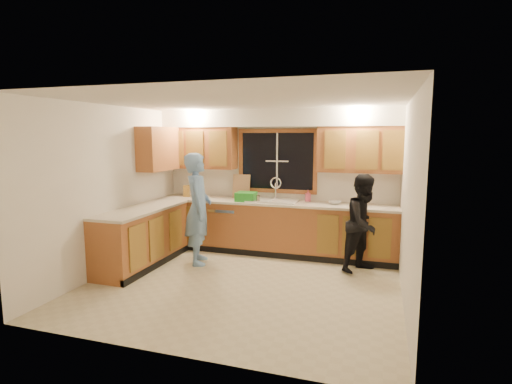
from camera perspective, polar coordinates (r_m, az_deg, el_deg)
floor at (r=5.69m, az=-1.99°, el=-13.06°), size 4.20×4.20×0.00m
ceiling at (r=5.33m, az=-2.12°, el=12.91°), size 4.20×4.20×0.00m
wall_back at (r=7.17m, az=3.04°, el=1.64°), size 4.20×0.00×4.20m
wall_left at (r=6.38m, az=-20.12°, el=0.36°), size 0.00×3.80×3.80m
wall_right at (r=5.07m, az=20.91°, el=-1.53°), size 0.00×3.80×3.80m
base_cabinets_back at (r=7.02m, az=2.38°, el=-5.21°), size 4.20×0.60×0.88m
base_cabinets_left at (r=6.64m, az=-15.86°, el=-6.30°), size 0.60×1.90×0.88m
countertop_back at (r=6.92m, az=2.37°, el=-1.52°), size 4.20×0.63×0.04m
countertop_left at (r=6.53m, az=-15.91°, el=-2.39°), size 0.63×1.90×0.04m
upper_cabinets_left at (r=7.46m, az=-7.96°, el=6.25°), size 1.35×0.33×0.75m
upper_cabinets_right at (r=6.75m, az=14.57°, el=5.89°), size 1.35×0.33×0.75m
upper_cabinets_return at (r=7.16m, az=-13.80°, el=6.02°), size 0.33×0.90×0.75m
soffit at (r=6.96m, az=2.74°, el=10.51°), size 4.20×0.35×0.30m
window_frame at (r=7.13m, az=3.04°, el=4.42°), size 1.44×0.03×1.14m
sink at (r=6.94m, az=2.41°, el=-1.78°), size 0.86×0.52×0.57m
dishwasher at (r=7.28m, az=-4.14°, el=-4.98°), size 0.60×0.56×0.82m
stove at (r=6.18m, az=-18.79°, el=-7.37°), size 0.58×0.75×0.90m
man at (r=6.45m, az=-8.26°, el=-2.37°), size 0.64×0.76×1.78m
woman at (r=6.23m, az=15.26°, el=-4.33°), size 0.89×0.92×1.49m
knife_block at (r=7.54m, az=-9.90°, el=0.15°), size 0.15×0.14×0.22m
cutting_board at (r=7.30m, az=-2.11°, el=0.84°), size 0.33×0.13×0.42m
dish_crate at (r=6.95m, az=-1.42°, el=-0.66°), size 0.34×0.32×0.15m
soap_bottle at (r=6.97m, az=7.43°, el=-0.51°), size 0.11×0.11×0.20m
bowl at (r=6.77m, az=11.21°, el=-1.49°), size 0.24×0.24×0.05m
can_left at (r=6.79m, az=0.28°, el=-1.00°), size 0.09×0.09×0.12m
can_right at (r=6.92m, az=-0.46°, el=-0.87°), size 0.08×0.08×0.12m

